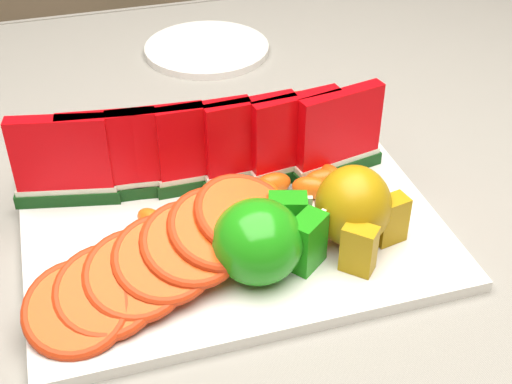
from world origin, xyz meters
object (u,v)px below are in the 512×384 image
Objects in this scene: apple_cluster at (265,240)px; pear_cluster at (356,209)px; side_plate at (207,49)px; platter at (232,226)px.

pear_cluster is at bearing 6.68° from apple_cluster.
pear_cluster is at bearing -86.22° from side_plate.
side_plate is at bearing 93.78° from pear_cluster.
apple_cluster is at bearing -97.20° from side_plate.
pear_cluster reaches higher than apple_cluster.
apple_cluster is at bearing -173.32° from pear_cluster.
apple_cluster is 0.48m from side_plate.
side_plate is (0.06, 0.48, -0.04)m from apple_cluster.
platter is at bearing 148.74° from pear_cluster.
platter is 0.13m from pear_cluster.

